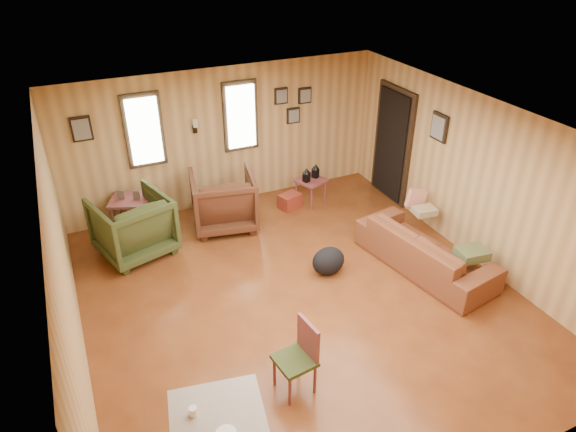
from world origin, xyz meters
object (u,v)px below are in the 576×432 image
object	(u,v)px
side_table	(311,178)
recliner_green	(132,223)
recliner_brown	(223,198)
end_table	(132,209)
sofa	(426,244)

from	to	relation	value
side_table	recliner_green	bearing A→B (deg)	-174.83
recliner_brown	end_table	size ratio (longest dim) A/B	1.33
recliner_brown	end_table	world-z (taller)	recliner_brown
recliner_green	side_table	xyz separation A→B (m)	(3.11, 0.28, -0.02)
end_table	recliner_green	bearing A→B (deg)	-97.85
sofa	recliner_green	xyz separation A→B (m)	(-3.73, 2.15, 0.10)
end_table	recliner_brown	bearing A→B (deg)	-15.47
recliner_brown	side_table	xyz separation A→B (m)	(1.63, 0.09, -0.02)
recliner_green	side_table	distance (m)	3.12
recliner_brown	end_table	bearing A→B (deg)	-4.07
sofa	recliner_brown	size ratio (longest dim) A/B	2.06
recliner_brown	side_table	bearing A→B (deg)	-165.47
sofa	end_table	world-z (taller)	sofa
recliner_green	sofa	bearing A→B (deg)	133.61
recliner_brown	side_table	distance (m)	1.63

